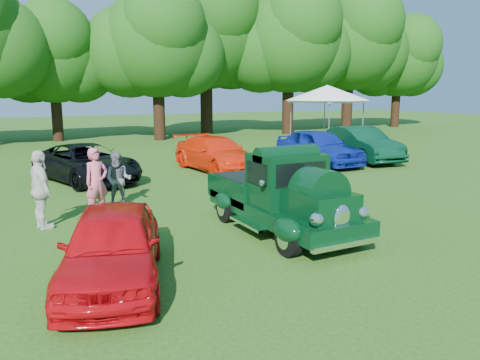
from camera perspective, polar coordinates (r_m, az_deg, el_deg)
name	(u,v)px	position (r m, az deg, el deg)	size (l,w,h in m)	color
ground	(250,242)	(10.47, 1.23, -7.56)	(120.00, 120.00, 0.00)	#224911
hero_pickup	(281,197)	(11.16, 5.03, -2.09)	(2.25, 4.83, 1.89)	black
red_convertible	(113,246)	(8.39, -15.27, -7.73)	(1.61, 3.99, 1.36)	#B9070E
back_car_black	(86,163)	(18.16, -18.24, 1.98)	(2.32, 5.03, 1.40)	black
back_car_orange	(216,154)	(19.79, -2.93, 3.22)	(2.00, 4.93, 1.43)	red
back_car_blue	(319,147)	(21.62, 9.56, 4.00)	(1.94, 4.81, 1.64)	navy
back_car_green	(360,144)	(23.21, 14.42, 4.27)	(1.74, 5.00, 1.65)	black
spectator_pink	(97,182)	(12.99, -17.07, -0.26)	(0.67, 0.44, 1.84)	#D05570
spectator_grey	(118,180)	(13.94, -14.60, 0.05)	(0.77, 0.60, 1.58)	slate
spectator_white	(41,190)	(12.21, -23.12, -1.12)	(1.13, 0.47, 1.92)	beige
canopy_tent	(327,93)	(28.66, 10.61, 10.35)	(5.75, 5.75, 3.69)	white
tree_line	(92,34)	(33.21, -17.63, 16.59)	(65.02, 11.23, 12.33)	black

